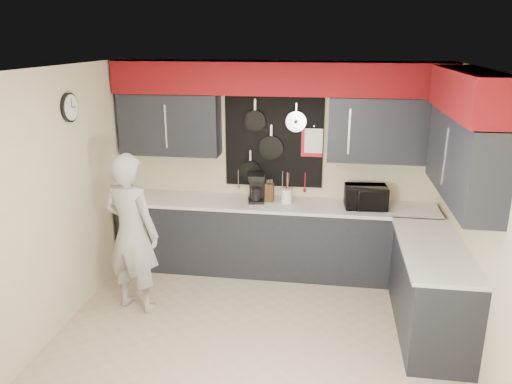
% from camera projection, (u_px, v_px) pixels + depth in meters
% --- Properties ---
extents(ground, '(4.00, 4.00, 0.00)m').
position_uv_depth(ground, '(257.00, 334.00, 5.02)').
color(ground, '#BEA893').
rests_on(ground, ground).
extents(back_wall_assembly, '(4.00, 0.36, 2.60)m').
position_uv_depth(back_wall_assembly, '(278.00, 112.00, 5.93)').
color(back_wall_assembly, beige).
rests_on(back_wall_assembly, ground).
extents(right_wall_assembly, '(0.36, 3.50, 2.60)m').
position_uv_depth(right_wall_assembly, '(468.00, 145.00, 4.42)').
color(right_wall_assembly, beige).
rests_on(right_wall_assembly, ground).
extents(left_wall_assembly, '(0.05, 3.50, 2.60)m').
position_uv_depth(left_wall_assembly, '(58.00, 199.00, 4.92)').
color(left_wall_assembly, beige).
rests_on(left_wall_assembly, ground).
extents(base_cabinets, '(3.95, 2.20, 0.92)m').
position_uv_depth(base_cabinets, '(312.00, 250.00, 5.88)').
color(base_cabinets, black).
rests_on(base_cabinets, ground).
extents(microwave, '(0.51, 0.37, 0.27)m').
position_uv_depth(microwave, '(366.00, 197.00, 5.88)').
color(microwave, black).
rests_on(microwave, base_cabinets).
extents(knife_block, '(0.10, 0.10, 0.22)m').
position_uv_depth(knife_block, '(270.00, 192.00, 6.13)').
color(knife_block, '#361E11').
rests_on(knife_block, base_cabinets).
extents(utensil_crock, '(0.13, 0.13, 0.17)m').
position_uv_depth(utensil_crock, '(287.00, 196.00, 6.08)').
color(utensil_crock, white).
rests_on(utensil_crock, base_cabinets).
extents(coffee_maker, '(0.23, 0.26, 0.35)m').
position_uv_depth(coffee_maker, '(256.00, 187.00, 6.11)').
color(coffee_maker, black).
rests_on(coffee_maker, base_cabinets).
extents(person, '(0.73, 0.57, 1.75)m').
position_uv_depth(person, '(132.00, 233.00, 5.27)').
color(person, '#ADADAA').
rests_on(person, ground).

